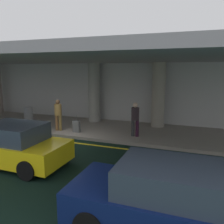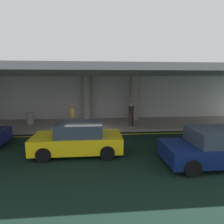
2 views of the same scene
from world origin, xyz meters
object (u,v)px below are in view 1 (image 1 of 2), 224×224
(support_column_right_mid, at_px, (158,95))
(suitcase_upright_primary, at_px, (77,126))
(trash_bin_steel, at_px, (29,113))
(person_waiting_for_ride, at_px, (135,117))
(car_navy, at_px, (165,199))
(car_yellow_taxi, at_px, (13,145))
(traveler_with_luggage, at_px, (58,113))
(support_column_center, at_px, (94,93))

(support_column_right_mid, relative_size, suitcase_upright_primary, 4.06)
(support_column_right_mid, relative_size, trash_bin_steel, 4.29)
(person_waiting_for_ride, height_order, trash_bin_steel, person_waiting_for_ride)
(car_navy, height_order, suitcase_upright_primary, car_navy)
(car_yellow_taxi, relative_size, suitcase_upright_primary, 4.56)
(car_navy, bearing_deg, traveler_with_luggage, 135.13)
(person_waiting_for_ride, relative_size, trash_bin_steel, 1.98)
(car_navy, height_order, trash_bin_steel, car_navy)
(support_column_right_mid, height_order, trash_bin_steel, support_column_right_mid)
(traveler_with_luggage, bearing_deg, support_column_right_mid, -6.02)
(support_column_right_mid, xyz_separation_m, person_waiting_for_ride, (-0.70, -2.45, -0.86))
(support_column_right_mid, distance_m, car_yellow_taxi, 8.16)
(car_navy, xyz_separation_m, person_waiting_for_ride, (-2.28, 6.18, 0.40))
(person_waiting_for_ride, bearing_deg, traveler_with_luggage, 15.25)
(car_yellow_taxi, bearing_deg, support_column_center, 90.28)
(support_column_right_mid, height_order, person_waiting_for_ride, support_column_right_mid)
(support_column_right_mid, distance_m, trash_bin_steel, 8.42)
(support_column_right_mid, bearing_deg, car_yellow_taxi, -120.35)
(trash_bin_steel, bearing_deg, person_waiting_for_ride, -9.83)
(support_column_center, bearing_deg, traveler_with_luggage, -107.36)
(car_navy, xyz_separation_m, trash_bin_steel, (-9.79, 7.48, -0.14))
(support_column_right_mid, bearing_deg, person_waiting_for_ride, -106.01)
(support_column_center, xyz_separation_m, suitcase_upright_primary, (0.23, -2.78, -1.51))
(traveler_with_luggage, distance_m, person_waiting_for_ride, 4.18)
(support_column_center, height_order, car_navy, support_column_center)
(suitcase_upright_primary, bearing_deg, traveler_with_luggage, 164.53)
(support_column_center, height_order, suitcase_upright_primary, support_column_center)
(person_waiting_for_ride, distance_m, trash_bin_steel, 7.65)
(car_yellow_taxi, distance_m, car_navy, 5.89)
(suitcase_upright_primary, relative_size, trash_bin_steel, 1.06)
(traveler_with_luggage, bearing_deg, suitcase_upright_primary, -35.88)
(traveler_with_luggage, relative_size, trash_bin_steel, 1.98)
(support_column_center, height_order, person_waiting_for_ride, support_column_center)
(trash_bin_steel, bearing_deg, traveler_with_luggage, -25.94)
(support_column_center, xyz_separation_m, support_column_right_mid, (4.00, 0.00, 0.00))
(car_yellow_taxi, distance_m, trash_bin_steel, 7.13)
(car_navy, relative_size, suitcase_upright_primary, 4.56)
(support_column_right_mid, xyz_separation_m, suitcase_upright_primary, (-3.77, -2.78, -1.51))
(support_column_center, height_order, support_column_right_mid, same)
(support_column_right_mid, height_order, car_navy, support_column_right_mid)
(support_column_center, relative_size, car_navy, 0.89)
(support_column_center, distance_m, car_yellow_taxi, 7.07)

